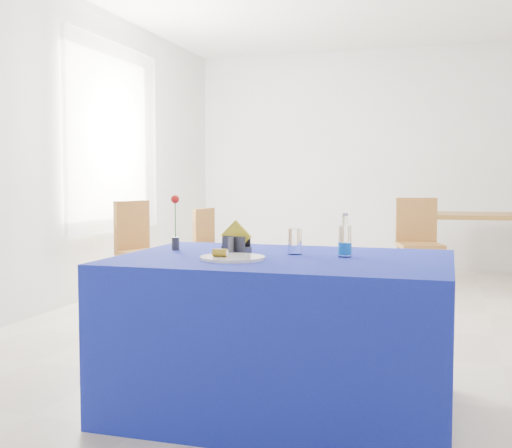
# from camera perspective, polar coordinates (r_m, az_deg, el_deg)

# --- Properties ---
(floor) EXTENTS (7.00, 7.00, 0.00)m
(floor) POSITION_cam_1_polar(r_m,az_deg,el_deg) (5.09, 7.65, -8.94)
(floor) COLOR beige
(floor) RESTS_ON ground
(room_shell) EXTENTS (7.00, 7.00, 7.00)m
(room_shell) POSITION_cam_1_polar(r_m,az_deg,el_deg) (5.00, 7.84, 10.97)
(room_shell) COLOR silver
(room_shell) RESTS_ON ground
(window_pane) EXTENTS (0.04, 1.50, 1.60)m
(window_pane) POSITION_cam_1_polar(r_m,az_deg,el_deg) (6.58, -12.96, 7.49)
(window_pane) COLOR white
(window_pane) RESTS_ON room_shell
(curtain) EXTENTS (0.04, 1.75, 1.85)m
(curtain) POSITION_cam_1_polar(r_m,az_deg,el_deg) (6.55, -12.42, 7.52)
(curtain) COLOR white
(curtain) RESTS_ON room_shell
(plate) EXTENTS (0.31, 0.31, 0.01)m
(plate) POSITION_cam_1_polar(r_m,az_deg,el_deg) (3.03, -2.10, -3.03)
(plate) COLOR white
(plate) RESTS_ON blue_table
(drinking_glass) EXTENTS (0.07, 0.07, 0.13)m
(drinking_glass) POSITION_cam_1_polar(r_m,az_deg,el_deg) (3.23, 3.48, -1.56)
(drinking_glass) COLOR white
(drinking_glass) RESTS_ON blue_table
(salt_shaker) EXTENTS (0.03, 0.03, 0.08)m
(salt_shaker) POSITION_cam_1_polar(r_m,az_deg,el_deg) (3.37, -2.32, -1.71)
(salt_shaker) COLOR gray
(salt_shaker) RESTS_ON blue_table
(pepper_shaker) EXTENTS (0.03, 0.03, 0.08)m
(pepper_shaker) POSITION_cam_1_polar(r_m,az_deg,el_deg) (3.23, -2.26, -1.96)
(pepper_shaker) COLOR #5D5D62
(pepper_shaker) RESTS_ON blue_table
(blue_table) EXTENTS (1.60, 1.10, 0.76)m
(blue_table) POSITION_cam_1_polar(r_m,az_deg,el_deg) (3.21, 2.43, -9.68)
(blue_table) COLOR #101F97
(blue_table) RESTS_ON floor
(water_bottle) EXTENTS (0.07, 0.07, 0.21)m
(water_bottle) POSITION_cam_1_polar(r_m,az_deg,el_deg) (3.15, 7.90, -1.62)
(water_bottle) COLOR white
(water_bottle) RESTS_ON blue_table
(napkin_holder) EXTENTS (0.16, 0.10, 0.17)m
(napkin_holder) POSITION_cam_1_polar(r_m,az_deg,el_deg) (3.27, -1.77, -1.77)
(napkin_holder) COLOR #343438
(napkin_holder) RESTS_ON blue_table
(rose_vase) EXTENTS (0.04, 0.04, 0.29)m
(rose_vase) POSITION_cam_1_polar(r_m,az_deg,el_deg) (3.44, -7.18, -0.03)
(rose_vase) COLOR #29292F
(rose_vase) RESTS_ON blue_table
(oak_table) EXTENTS (1.40, 0.95, 0.76)m
(oak_table) POSITION_cam_1_polar(r_m,az_deg,el_deg) (7.61, 19.62, 0.30)
(oak_table) COLOR olive
(oak_table) RESTS_ON floor
(chair_bg_left) EXTENTS (0.52, 0.52, 0.95)m
(chair_bg_left) POSITION_cam_1_polar(r_m,az_deg,el_deg) (6.77, 14.23, -1.13)
(chair_bg_left) COLOR #9A632D
(chair_bg_left) RESTS_ON floor
(chair_win_a) EXTENTS (0.53, 0.53, 0.94)m
(chair_win_a) POSITION_cam_1_polar(r_m,az_deg,el_deg) (6.02, -10.25, -1.75)
(chair_win_a) COLOR #9A632D
(chair_win_a) RESTS_ON floor
(chair_win_b) EXTENTS (0.43, 0.43, 0.84)m
(chair_win_b) POSITION_cam_1_polar(r_m,az_deg,el_deg) (6.64, -3.95, -1.67)
(chair_win_b) COLOR #9A632D
(chair_win_b) RESTS_ON floor
(banana_pieces) EXTENTS (0.07, 0.04, 0.04)m
(banana_pieces) POSITION_cam_1_polar(r_m,az_deg,el_deg) (3.01, -3.18, -2.56)
(banana_pieces) COLOR yellow
(banana_pieces) RESTS_ON plate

